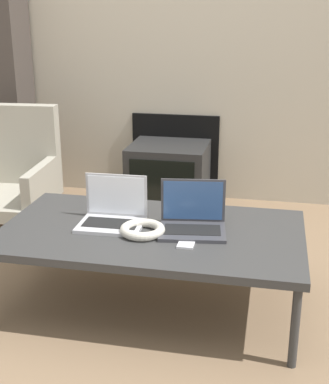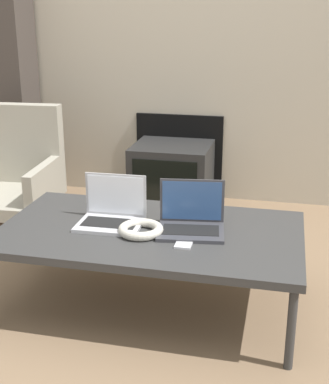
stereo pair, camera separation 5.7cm
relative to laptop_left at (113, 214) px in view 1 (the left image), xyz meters
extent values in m
plane|color=#7A6047|center=(0.19, -0.31, -0.44)|extent=(14.00, 14.00, 0.00)
cube|color=#B7AD99|center=(0.19, 1.63, 0.86)|extent=(7.00, 0.06, 2.60)
cube|color=black|center=(0.00, 1.59, -0.13)|extent=(0.65, 0.03, 0.63)
cube|color=#333333|center=(0.19, -0.03, -0.07)|extent=(1.39, 0.78, 0.04)
cylinder|color=#333333|center=(0.85, -0.38, -0.26)|extent=(0.04, 0.04, 0.36)
cylinder|color=#333333|center=(-0.46, 0.32, -0.26)|extent=(0.04, 0.04, 0.36)
cylinder|color=#333333|center=(0.85, 0.32, -0.26)|extent=(0.04, 0.04, 0.36)
cube|color=#B2B2B7|center=(0.00, -0.04, -0.04)|extent=(0.31, 0.24, 0.02)
cube|color=black|center=(0.00, -0.04, -0.03)|extent=(0.26, 0.13, 0.00)
cube|color=#B2B2B7|center=(0.00, 0.07, 0.07)|extent=(0.30, 0.02, 0.21)
cube|color=white|center=(0.00, 0.07, 0.07)|extent=(0.28, 0.01, 0.19)
cube|color=#38383D|center=(0.39, -0.04, -0.04)|extent=(0.33, 0.27, 0.02)
cube|color=black|center=(0.39, -0.04, -0.03)|extent=(0.27, 0.16, 0.00)
cube|color=#38383D|center=(0.37, 0.07, 0.07)|extent=(0.30, 0.05, 0.21)
cube|color=#2D4C7F|center=(0.37, 0.06, 0.07)|extent=(0.27, 0.04, 0.19)
torus|color=beige|center=(0.17, -0.09, -0.03)|extent=(0.21, 0.21, 0.04)
cube|color=silver|center=(0.38, -0.16, -0.04)|extent=(0.07, 0.12, 0.01)
cube|color=black|center=(0.00, 1.34, -0.21)|extent=(0.54, 0.48, 0.46)
cube|color=black|center=(0.00, 1.09, -0.21)|extent=(0.44, 0.01, 0.36)
cube|color=gray|center=(-0.93, 0.71, -0.24)|extent=(0.59, 0.66, 0.08)
cube|color=gray|center=(-0.95, 0.98, 0.06)|extent=(0.55, 0.14, 0.53)
cube|color=gray|center=(-0.69, 0.73, -0.10)|extent=(0.10, 0.57, 0.20)
cylinder|color=#4C3828|center=(-0.71, 0.45, -0.36)|extent=(0.04, 0.04, 0.16)
cylinder|color=#4C3828|center=(-0.71, 0.98, -0.36)|extent=(0.04, 0.04, 0.16)
camera|label=1|loc=(0.72, -2.25, 0.91)|focal=50.00mm
camera|label=2|loc=(0.77, -2.24, 0.91)|focal=50.00mm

